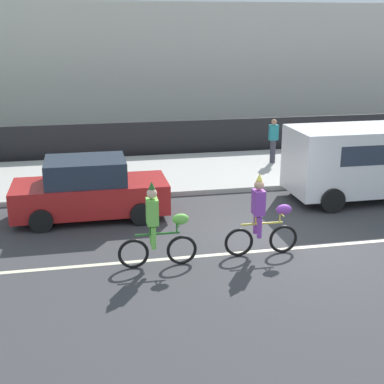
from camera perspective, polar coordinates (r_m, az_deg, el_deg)
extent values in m
plane|color=#38383A|center=(13.21, 9.47, -5.15)|extent=(80.00, 80.00, 0.00)
cube|color=beige|center=(12.79, 10.27, -5.96)|extent=(36.00, 0.14, 0.01)
cube|color=#ADAAA3|center=(19.08, 2.59, 2.32)|extent=(60.00, 5.00, 0.15)
cube|color=black|center=(21.68, 0.75, 5.85)|extent=(40.00, 0.08, 1.40)
cube|color=beige|center=(30.14, 0.89, 13.55)|extent=(28.00, 8.00, 6.09)
torus|color=black|center=(11.68, -1.10, -6.19)|extent=(0.67, 0.07, 0.67)
torus|color=black|center=(11.56, -6.26, -6.56)|extent=(0.67, 0.07, 0.67)
cylinder|color=#266626|center=(11.45, -3.71, -4.48)|extent=(0.97, 0.06, 0.05)
cylinder|color=#266626|center=(11.40, -4.46, -4.11)|extent=(0.04, 0.04, 0.18)
cylinder|color=#266626|center=(11.47, -1.63, -3.80)|extent=(0.04, 0.04, 0.23)
cylinder|color=#266626|center=(11.43, -1.64, -3.27)|extent=(0.03, 0.50, 0.03)
ellipsoid|color=#72CC4C|center=(11.41, -1.23, -2.91)|extent=(0.36, 0.20, 0.24)
cube|color=#72CC4C|center=(11.26, -4.26, -2.10)|extent=(0.24, 0.32, 0.56)
sphere|color=beige|center=(11.14, -4.31, -0.16)|extent=(0.22, 0.22, 0.22)
cone|color=#266626|center=(11.08, -4.33, 0.73)|extent=(0.14, 0.14, 0.16)
cylinder|color=#72CC4C|center=(11.33, -4.11, -4.96)|extent=(0.11, 0.11, 0.48)
cylinder|color=#72CC4C|center=(11.58, -4.29, -4.45)|extent=(0.11, 0.11, 0.48)
torus|color=black|center=(12.43, 9.70, -4.96)|extent=(0.67, 0.08, 0.67)
torus|color=black|center=(12.12, 5.02, -5.37)|extent=(0.67, 0.08, 0.67)
cylinder|color=#E5D84C|center=(12.12, 7.47, -3.35)|extent=(0.97, 0.06, 0.05)
cylinder|color=#E5D84C|center=(12.04, 6.80, -3.00)|extent=(0.04, 0.04, 0.18)
cylinder|color=#E5D84C|center=(12.21, 9.36, -2.70)|extent=(0.04, 0.04, 0.23)
cylinder|color=#E5D84C|center=(12.17, 9.39, -2.19)|extent=(0.04, 0.50, 0.03)
ellipsoid|color=purple|center=(12.18, 9.78, -1.86)|extent=(0.36, 0.20, 0.24)
cube|color=purple|center=(11.92, 7.10, -1.09)|extent=(0.24, 0.32, 0.56)
sphere|color=tan|center=(11.80, 7.17, 0.75)|extent=(0.22, 0.22, 0.22)
cone|color=#E5D84C|center=(11.75, 7.21, 1.59)|extent=(0.14, 0.14, 0.16)
cylinder|color=purple|center=(11.98, 7.21, -3.80)|extent=(0.11, 0.11, 0.48)
cylinder|color=purple|center=(12.22, 6.81, -3.34)|extent=(0.11, 0.11, 0.48)
cube|color=white|center=(16.79, 18.71, 3.41)|extent=(5.00, 2.00, 1.90)
cylinder|color=black|center=(15.38, 14.74, -0.86)|extent=(0.70, 0.22, 0.70)
cylinder|color=black|center=(17.12, 11.84, 1.17)|extent=(0.70, 0.22, 0.70)
cube|color=#AD1E1E|center=(14.67, -10.74, -0.44)|extent=(4.10, 1.72, 0.80)
cube|color=#232D3D|center=(14.47, -11.30, 2.25)|extent=(2.10, 1.58, 0.64)
cylinder|color=black|center=(14.02, -5.40, -2.35)|extent=(0.60, 0.20, 0.60)
cylinder|color=black|center=(15.64, -6.10, -0.28)|extent=(0.60, 0.20, 0.60)
cylinder|color=black|center=(14.00, -15.80, -2.97)|extent=(0.60, 0.20, 0.60)
cylinder|color=black|center=(15.63, -15.41, -0.83)|extent=(0.60, 0.20, 0.60)
cylinder|color=#33333D|center=(19.98, 8.61, 4.31)|extent=(0.20, 0.20, 0.85)
cube|color=#1E727A|center=(19.84, 8.70, 6.29)|extent=(0.32, 0.20, 0.56)
sphere|color=#9E7051|center=(19.77, 8.75, 7.40)|extent=(0.20, 0.20, 0.20)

